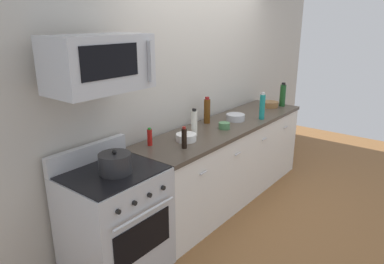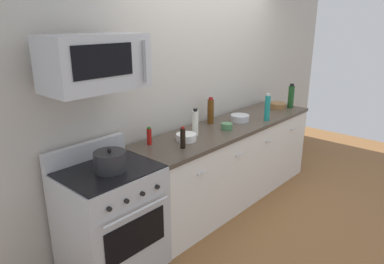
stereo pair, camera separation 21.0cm
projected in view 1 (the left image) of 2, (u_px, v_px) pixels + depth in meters
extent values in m
plane|color=brown|center=(225.00, 196.00, 4.29)|extent=(6.81, 6.81, 0.00)
cube|color=#B7B2A8|center=(199.00, 82.00, 4.11)|extent=(5.68, 0.10, 2.70)
cube|color=silver|center=(226.00, 163.00, 4.15)|extent=(2.56, 0.62, 0.88)
cube|color=#473D33|center=(228.00, 125.00, 4.01)|extent=(2.59, 0.65, 0.04)
cube|color=black|center=(246.00, 200.00, 4.11)|extent=(2.56, 0.02, 0.10)
cylinder|color=silver|center=(203.00, 173.00, 3.20)|extent=(0.10, 0.02, 0.02)
cylinder|color=silver|center=(238.00, 154.00, 3.65)|extent=(0.10, 0.02, 0.02)
cylinder|color=silver|center=(264.00, 139.00, 4.10)|extent=(0.10, 0.02, 0.02)
cylinder|color=silver|center=(286.00, 127.00, 4.54)|extent=(0.10, 0.02, 0.02)
cube|color=#B7BABF|center=(116.00, 223.00, 2.90)|extent=(0.76, 0.64, 0.91)
cube|color=black|center=(143.00, 238.00, 2.71)|extent=(0.58, 0.01, 0.30)
cylinder|color=#B7BABF|center=(145.00, 213.00, 2.62)|extent=(0.61, 0.02, 0.02)
cube|color=#B7BABF|center=(88.00, 155.00, 2.90)|extent=(0.76, 0.06, 0.16)
cube|color=black|center=(112.00, 172.00, 2.76)|extent=(0.73, 0.61, 0.01)
cylinder|color=black|center=(118.00, 212.00, 2.43)|extent=(0.04, 0.02, 0.04)
cylinder|color=black|center=(135.00, 203.00, 2.54)|extent=(0.04, 0.02, 0.04)
cylinder|color=black|center=(150.00, 195.00, 2.66)|extent=(0.04, 0.02, 0.04)
cylinder|color=black|center=(163.00, 188.00, 2.77)|extent=(0.04, 0.02, 0.04)
cube|color=#B7BABF|center=(99.00, 63.00, 2.53)|extent=(0.74, 0.40, 0.40)
cube|color=black|center=(111.00, 61.00, 2.35)|extent=(0.48, 0.01, 0.22)
cube|color=#B7BABF|center=(150.00, 62.00, 2.62)|extent=(0.02, 0.04, 0.30)
cylinder|color=#19471E|center=(283.00, 96.00, 4.76)|extent=(0.08, 0.08, 0.29)
cylinder|color=black|center=(284.00, 84.00, 4.71)|extent=(0.05, 0.05, 0.03)
cylinder|color=silver|center=(194.00, 123.00, 3.56)|extent=(0.06, 0.06, 0.26)
cylinder|color=black|center=(194.00, 110.00, 3.51)|extent=(0.04, 0.04, 0.03)
cylinder|color=#B21914|center=(150.00, 137.00, 3.30)|extent=(0.05, 0.05, 0.15)
cylinder|color=#19721E|center=(149.00, 129.00, 3.27)|extent=(0.03, 0.03, 0.02)
cylinder|color=#197F7A|center=(262.00, 107.00, 4.14)|extent=(0.06, 0.06, 0.29)
cylinder|color=beige|center=(263.00, 94.00, 4.09)|extent=(0.04, 0.04, 0.03)
cylinder|color=#59330F|center=(207.00, 111.00, 3.98)|extent=(0.07, 0.07, 0.27)
cylinder|color=maroon|center=(207.00, 98.00, 3.94)|extent=(0.05, 0.05, 0.03)
cylinder|color=black|center=(184.00, 138.00, 3.22)|extent=(0.05, 0.05, 0.19)
cylinder|color=maroon|center=(184.00, 128.00, 3.19)|extent=(0.03, 0.03, 0.02)
cylinder|color=brown|center=(270.00, 104.00, 4.74)|extent=(0.22, 0.22, 0.07)
torus|color=brown|center=(270.00, 102.00, 4.73)|extent=(0.22, 0.22, 0.01)
cylinder|color=brown|center=(270.00, 107.00, 4.75)|extent=(0.12, 0.12, 0.01)
cylinder|color=#477A4C|center=(224.00, 126.00, 3.80)|extent=(0.12, 0.12, 0.07)
torus|color=#477A4C|center=(224.00, 123.00, 3.79)|extent=(0.12, 0.12, 0.01)
cylinder|color=#477A4C|center=(224.00, 128.00, 3.81)|extent=(0.07, 0.07, 0.01)
cylinder|color=#B2B5BA|center=(235.00, 117.00, 4.12)|extent=(0.21, 0.21, 0.07)
torus|color=#B2B5BA|center=(235.00, 115.00, 4.11)|extent=(0.21, 0.21, 0.01)
cylinder|color=#B2B5BA|center=(235.00, 120.00, 4.13)|extent=(0.12, 0.12, 0.01)
cylinder|color=white|center=(186.00, 137.00, 3.44)|extent=(0.20, 0.20, 0.07)
torus|color=white|center=(186.00, 134.00, 3.43)|extent=(0.20, 0.20, 0.01)
cylinder|color=white|center=(186.00, 140.00, 3.44)|extent=(0.11, 0.11, 0.01)
cylinder|color=#262628|center=(115.00, 163.00, 2.70)|extent=(0.25, 0.25, 0.16)
sphere|color=black|center=(114.00, 152.00, 2.67)|extent=(0.04, 0.04, 0.04)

